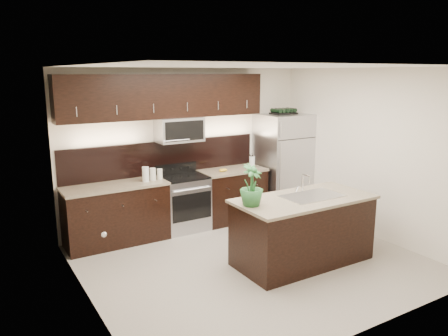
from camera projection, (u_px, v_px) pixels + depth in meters
name	position (u px, v px, depth m)	size (l,w,h in m)	color
ground	(253.00, 261.00, 6.19)	(4.50, 4.50, 0.00)	gray
room_walls	(249.00, 145.00, 5.74)	(4.52, 4.02, 2.71)	silver
counter_run	(173.00, 204.00, 7.27)	(3.51, 0.65, 0.94)	black
upper_fixtures	(168.00, 103.00, 7.05)	(3.49, 0.40, 1.66)	black
island	(303.00, 230.00, 6.10)	(1.96, 0.96, 0.94)	black
sink_faucet	(312.00, 195.00, 6.08)	(0.84, 0.50, 0.28)	silver
refrigerator	(282.00, 164.00, 8.26)	(0.90, 0.81, 1.87)	#B2B2B7
wine_rack	(284.00, 111.00, 8.05)	(0.46, 0.29, 0.11)	black
plant	(252.00, 185.00, 5.59)	(0.30, 0.30, 0.54)	#245B2A
canisters	(151.00, 174.00, 6.93)	(0.35, 0.13, 0.23)	silver
french_press	(252.00, 161.00, 7.90)	(0.11, 0.11, 0.31)	silver
bananas	(221.00, 170.00, 7.55)	(0.16, 0.12, 0.05)	gold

